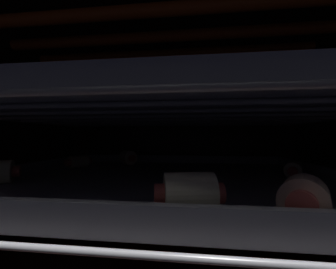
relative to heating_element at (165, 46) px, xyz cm
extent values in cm
cube|color=black|center=(0.00, 0.00, -30.91)|extent=(60.89, 50.06, 1.20)
cube|color=black|center=(0.00, 24.43, -14.17)|extent=(60.89, 1.20, 32.29)
cube|color=black|center=(0.00, 0.00, 2.57)|extent=(60.89, 50.06, 1.20)
cylinder|color=#F25919|center=(0.00, -9.83, 0.00)|extent=(46.79, 1.61, 1.61)
cylinder|color=#F25919|center=(0.00, -3.28, 0.00)|extent=(46.79, 1.61, 1.61)
cylinder|color=#F25919|center=(0.00, 3.28, 0.00)|extent=(46.79, 1.61, 1.61)
cylinder|color=#F25919|center=(0.00, 9.83, 0.00)|extent=(46.79, 1.61, 1.61)
cylinder|color=slate|center=(-27.51, 0.00, -21.59)|extent=(0.53, 46.71, 0.53)
cylinder|color=slate|center=(0.00, -21.02, -21.59)|extent=(55.03, 0.53, 0.53)
cylinder|color=slate|center=(0.00, -16.35, -21.59)|extent=(55.03, 0.53, 0.53)
cylinder|color=slate|center=(0.00, -11.68, -21.59)|extent=(55.03, 0.53, 0.53)
cylinder|color=slate|center=(0.00, -7.01, -21.59)|extent=(55.03, 0.53, 0.53)
cylinder|color=slate|center=(0.00, -2.34, -21.59)|extent=(55.03, 0.53, 0.53)
cylinder|color=slate|center=(0.00, 2.34, -21.59)|extent=(55.03, 0.53, 0.53)
cylinder|color=slate|center=(0.00, 7.01, -21.59)|extent=(55.03, 0.53, 0.53)
cylinder|color=slate|center=(0.00, 11.68, -21.59)|extent=(55.03, 0.53, 0.53)
cylinder|color=slate|center=(0.00, 16.35, -21.59)|extent=(55.03, 0.53, 0.53)
cylinder|color=slate|center=(0.00, 21.02, -21.59)|extent=(55.03, 0.53, 0.53)
cube|color=gray|center=(0.00, 0.00, -20.96)|extent=(48.84, 40.23, 0.74)
cube|color=gray|center=(0.00, -19.72, -19.73)|extent=(48.84, 0.80, 1.72)
cube|color=gray|center=(0.00, 19.72, -19.73)|extent=(48.84, 0.80, 1.72)
cube|color=gray|center=(-24.02, 0.00, -19.73)|extent=(0.80, 40.23, 1.72)
cube|color=gray|center=(24.02, 0.00, -19.73)|extent=(0.80, 40.23, 1.72)
cylinder|color=beige|center=(12.65, -16.84, -18.93)|extent=(4.34, 4.23, 3.31)
cylinder|color=#C64C42|center=(11.77, -18.52, -18.93)|extent=(2.06, 1.55, 1.93)
cylinder|color=#C64C42|center=(13.52, -15.17, -18.93)|extent=(2.06, 1.55, 1.93)
cylinder|color=beige|center=(-18.91, 8.08, -19.36)|extent=(3.99, 4.32, 2.46)
cylinder|color=#C64C42|center=(-20.12, 6.21, -19.36)|extent=(1.67, 1.52, 1.41)
cylinder|color=#C64C42|center=(-17.71, 9.95, -19.36)|extent=(1.67, 1.52, 1.41)
cylinder|color=beige|center=(-10.55, 14.55, -19.02)|extent=(4.40, 4.39, 3.13)
cylinder|color=#C64C42|center=(-11.87, 15.96, -19.02)|extent=(1.57, 1.54, 1.42)
cylinder|color=#C64C42|center=(-9.23, 13.14, -19.02)|extent=(1.57, 1.54, 1.42)
cylinder|color=beige|center=(-21.07, -7.95, -19.03)|extent=(4.09, 4.16, 3.11)
cylinder|color=#C64C42|center=(-19.43, -6.99, -19.03)|extent=(1.53, 1.76, 1.52)
cylinder|color=beige|center=(19.67, 1.87, -19.37)|extent=(3.59, 4.01, 2.43)
cylinder|color=#C64C42|center=(18.83, 0.07, -19.37)|extent=(1.52, 1.19, 1.36)
cylinder|color=#C64C42|center=(20.51, 3.67, -19.37)|extent=(1.52, 1.19, 1.36)
cylinder|color=beige|center=(4.25, -16.64, -18.89)|extent=(4.54, 4.14, 3.38)
cylinder|color=#C64C42|center=(6.55, -16.14, -18.89)|extent=(1.14, 1.81, 1.67)
cylinder|color=#C64C42|center=(1.95, -17.14, -18.89)|extent=(1.14, 1.81, 1.67)
cylinder|color=slate|center=(-27.51, 0.00, -11.34)|extent=(0.54, 46.71, 0.54)
cylinder|color=slate|center=(0.00, -20.43, -11.34)|extent=(55.03, 0.54, 0.54)
cylinder|color=slate|center=(0.00, -14.60, -11.34)|extent=(55.03, 0.54, 0.54)
cylinder|color=slate|center=(0.00, -8.76, -11.34)|extent=(55.03, 0.54, 0.54)
cylinder|color=slate|center=(0.00, -2.92, -11.34)|extent=(55.03, 0.54, 0.54)
cylinder|color=slate|center=(0.00, 2.92, -11.34)|extent=(55.03, 0.54, 0.54)
cylinder|color=slate|center=(0.00, 8.76, -11.34)|extent=(55.03, 0.54, 0.54)
cylinder|color=slate|center=(0.00, 14.60, -11.34)|extent=(55.03, 0.54, 0.54)
cylinder|color=slate|center=(0.00, 20.43, -11.34)|extent=(55.03, 0.54, 0.54)
cube|color=gray|center=(0.00, 0.00, -10.71)|extent=(48.84, 40.23, 0.73)
cube|color=gray|center=(0.00, -19.72, -9.75)|extent=(48.84, 0.80, 1.19)
cube|color=gray|center=(0.00, 19.72, -9.75)|extent=(48.84, 0.80, 1.19)
cube|color=gray|center=(-24.02, 0.00, -9.75)|extent=(0.80, 40.23, 1.19)
cube|color=gray|center=(24.02, 0.00, -9.75)|extent=(0.80, 40.23, 1.19)
cylinder|color=beige|center=(9.85, 15.61, -8.65)|extent=(3.21, 3.68, 3.39)
cylinder|color=#C64C42|center=(8.05, 15.41, -8.65)|extent=(0.91, 1.66, 1.59)
cylinder|color=#C64C42|center=(11.64, 15.80, -8.65)|extent=(0.91, 1.66, 1.59)
cylinder|color=beige|center=(-18.45, 9.69, -8.90)|extent=(4.37, 4.40, 2.89)
cylinder|color=#C64C42|center=(-17.00, 11.32, -8.90)|extent=(1.84, 1.80, 1.54)
cylinder|color=#C64C42|center=(-19.90, 8.06, -8.90)|extent=(1.84, 1.80, 1.54)
cylinder|color=beige|center=(14.13, 15.96, -8.88)|extent=(3.39, 4.07, 2.92)
cylinder|color=#C64C42|center=(14.45, 18.29, -8.88)|extent=(1.62, 1.18, 1.50)
cylinder|color=#C64C42|center=(13.81, 13.63, -8.88)|extent=(1.62, 1.18, 1.50)
cylinder|color=beige|center=(0.88, -4.79, -8.70)|extent=(3.66, 3.96, 3.28)
cylinder|color=#C64C42|center=(-0.75, -5.30, -8.70)|extent=(1.16, 2.04, 1.94)
cylinder|color=#C64C42|center=(2.52, -4.28, -8.70)|extent=(1.16, 2.04, 1.94)
cylinder|color=beige|center=(-12.85, -1.62, -8.98)|extent=(2.84, 3.77, 2.72)
cylinder|color=#C64C42|center=(-12.77, 0.82, -8.98)|extent=(1.53, 1.23, 1.49)
cylinder|color=#C64C42|center=(-12.93, -4.05, -8.98)|extent=(1.53, 1.23, 1.49)
cylinder|color=beige|center=(10.65, 11.31, -8.97)|extent=(4.61, 4.93, 2.73)
cylinder|color=#C64C42|center=(9.25, 13.27, -8.97)|extent=(1.62, 1.44, 1.47)
cylinder|color=#C64C42|center=(12.06, 9.35, -8.97)|extent=(1.62, 1.44, 1.47)
cylinder|color=beige|center=(-13.93, -6.62, -9.07)|extent=(4.20, 3.40, 2.55)
cylinder|color=#C64C42|center=(-16.23, -6.01, -9.07)|extent=(1.37, 1.52, 1.28)
cylinder|color=#C64C42|center=(-11.63, -7.22, -9.07)|extent=(1.37, 1.52, 1.28)
camera|label=1|loc=(4.77, -34.16, -14.44)|focal=23.52mm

